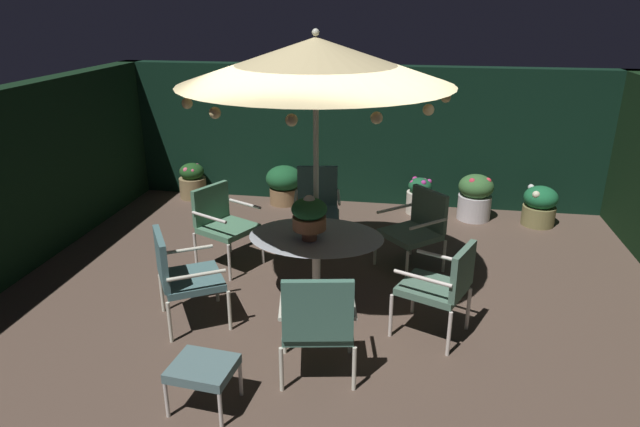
# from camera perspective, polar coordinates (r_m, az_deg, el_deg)

# --- Properties ---
(ground_plane) EXTENTS (7.96, 6.83, 0.02)m
(ground_plane) POSITION_cam_1_polar(r_m,az_deg,el_deg) (6.29, 1.26, -8.37)
(ground_plane) COLOR brown
(hedge_backdrop_rear) EXTENTS (7.96, 0.30, 2.16)m
(hedge_backdrop_rear) POSITION_cam_1_polar(r_m,az_deg,el_deg) (8.95, 4.41, 8.02)
(hedge_backdrop_rear) COLOR black
(hedge_backdrop_rear) RESTS_ON ground_plane
(hedge_backdrop_left) EXTENTS (0.30, 6.83, 2.16)m
(hedge_backdrop_left) POSITION_cam_1_polar(r_m,az_deg,el_deg) (7.39, -29.51, 2.56)
(hedge_backdrop_left) COLOR black
(hedge_backdrop_left) RESTS_ON ground_plane
(patio_dining_table) EXTENTS (1.44, 1.11, 0.74)m
(patio_dining_table) POSITION_cam_1_polar(r_m,az_deg,el_deg) (5.99, -0.39, -3.80)
(patio_dining_table) COLOR silver
(patio_dining_table) RESTS_ON ground_plane
(patio_umbrella) EXTENTS (2.68, 2.68, 2.83)m
(patio_umbrella) POSITION_cam_1_polar(r_m,az_deg,el_deg) (5.47, -0.44, 15.31)
(patio_umbrella) COLOR silver
(patio_umbrella) RESTS_ON ground_plane
(centerpiece_planter) EXTENTS (0.37, 0.37, 0.49)m
(centerpiece_planter) POSITION_cam_1_polar(r_m,az_deg,el_deg) (5.71, -1.11, -0.10)
(centerpiece_planter) COLOR #A66044
(centerpiece_planter) RESTS_ON patio_dining_table
(patio_chair_north) EXTENTS (0.87, 0.87, 0.96)m
(patio_chair_north) POSITION_cam_1_polar(r_m,az_deg,el_deg) (6.79, 9.95, -1.17)
(patio_chair_north) COLOR silver
(patio_chair_north) RESTS_ON ground_plane
(patio_chair_northeast) EXTENTS (0.68, 0.69, 1.04)m
(patio_chair_northeast) POSITION_cam_1_polar(r_m,az_deg,el_deg) (7.31, -0.28, 1.09)
(patio_chair_northeast) COLOR silver
(patio_chair_northeast) RESTS_ON ground_plane
(patio_chair_east) EXTENTS (0.81, 0.81, 0.98)m
(patio_chair_east) POSITION_cam_1_polar(r_m,az_deg,el_deg) (6.86, -10.03, -0.64)
(patio_chair_east) COLOR silver
(patio_chair_east) RESTS_ON ground_plane
(patio_chair_southeast) EXTENTS (0.85, 0.86, 0.99)m
(patio_chair_southeast) POSITION_cam_1_polar(r_m,az_deg,el_deg) (5.68, -14.06, -5.86)
(patio_chair_southeast) COLOR silver
(patio_chair_southeast) RESTS_ON ground_plane
(patio_chair_south) EXTENTS (0.73, 0.67, 1.02)m
(patio_chair_south) POSITION_cam_1_polar(r_m,az_deg,el_deg) (4.72, -0.25, -10.90)
(patio_chair_south) COLOR silver
(patio_chair_south) RESTS_ON ground_plane
(patio_chair_southwest) EXTENTS (0.78, 0.75, 0.98)m
(patio_chair_southwest) POSITION_cam_1_polar(r_m,az_deg,el_deg) (5.41, 12.44, -6.98)
(patio_chair_southwest) COLOR silver
(patio_chair_southwest) RESTS_ON ground_plane
(ottoman_footrest) EXTENTS (0.53, 0.47, 0.40)m
(ottoman_footrest) POSITION_cam_1_polar(r_m,az_deg,el_deg) (4.65, -11.91, -15.39)
(ottoman_footrest) COLOR silver
(ottoman_footrest) RESTS_ON ground_plane
(potted_plant_left_near) EXTENTS (0.39, 0.39, 0.56)m
(potted_plant_left_near) POSITION_cam_1_polar(r_m,az_deg,el_deg) (8.67, 10.14, 1.81)
(potted_plant_left_near) COLOR beige
(potted_plant_left_near) RESTS_ON ground_plane
(potted_plant_back_center) EXTENTS (0.44, 0.44, 0.58)m
(potted_plant_back_center) POSITION_cam_1_polar(r_m,az_deg,el_deg) (9.46, -12.92, 3.29)
(potted_plant_back_center) COLOR olive
(potted_plant_back_center) RESTS_ON ground_plane
(potted_plant_back_left) EXTENTS (0.51, 0.51, 0.69)m
(potted_plant_back_left) POSITION_cam_1_polar(r_m,az_deg,el_deg) (8.59, 15.60, 1.71)
(potted_plant_back_left) COLOR beige
(potted_plant_back_left) RESTS_ON ground_plane
(potted_plant_right_near) EXTENTS (0.48, 0.48, 0.58)m
(potted_plant_right_near) POSITION_cam_1_polar(r_m,az_deg,el_deg) (8.67, 21.57, 0.78)
(potted_plant_right_near) COLOR olive
(potted_plant_right_near) RESTS_ON ground_plane
(potted_plant_right_far) EXTENTS (0.57, 0.57, 0.62)m
(potted_plant_right_far) POSITION_cam_1_polar(r_m,az_deg,el_deg) (8.95, -3.72, 3.11)
(potted_plant_right_far) COLOR olive
(potted_plant_right_far) RESTS_ON ground_plane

